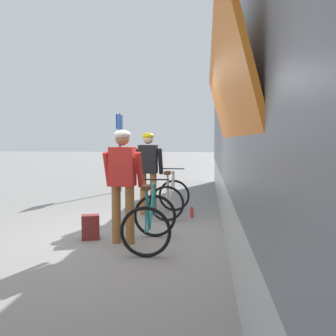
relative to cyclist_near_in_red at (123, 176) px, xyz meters
The scene contains 9 objects.
ground_plane 1.09m from the cyclist_near_in_red, 87.24° to the left, with size 80.00×80.00×0.00m, color gray.
cyclist_near_in_red is the anchor object (origin of this frame).
cyclist_far_in_dark 2.08m from the cyclist_near_in_red, 88.56° to the left, with size 0.62×0.33×1.76m.
bicycle_near_teal 0.80m from the cyclist_near_in_red, 15.78° to the right, with size 0.73×1.09×0.99m.
bicycle_far_silver 2.20m from the cyclist_near_in_red, 75.24° to the left, with size 0.77×1.11×0.99m.
backpack_on_platform 1.04m from the cyclist_near_in_red, 166.51° to the left, with size 0.28×0.18×0.40m, color maroon.
water_bottle_near_the_bikes 2.34m from the cyclist_near_in_red, 62.33° to the left, with size 0.07×0.07×0.22m, color red.
water_bottle_by_the_backpack 1.20m from the cyclist_near_in_red, 150.73° to the left, with size 0.07×0.07×0.23m, color #338CCC.
platform_sign_post 5.55m from the cyclist_near_in_red, 104.46° to the left, with size 0.08×0.70×2.40m.
Camera 1 is at (1.27, -5.53, 1.61)m, focal length 37.55 mm.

